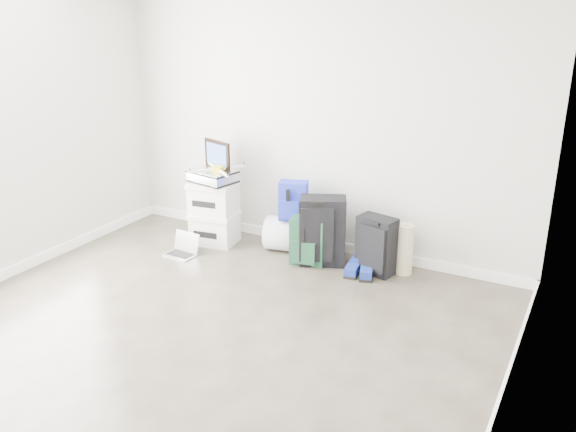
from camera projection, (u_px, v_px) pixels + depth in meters
The scene contains 14 objects.
ground at pixel (168, 361), 4.46m from camera, with size 5.00×5.00×0.00m, color #312B24.
room_envelope at pixel (152, 128), 3.89m from camera, with size 4.52×5.02×2.71m.
boxes_stack at pixel (214, 212), 6.52m from camera, with size 0.53×0.45×0.68m.
briefcase at pixel (213, 176), 6.38m from camera, with size 0.46×0.33×0.13m, color #B2B2B7.
painting at pixel (217, 154), 6.39m from camera, with size 0.38×0.14×0.30m.
drone at pixel (218, 169), 6.30m from camera, with size 0.51×0.51×0.05m.
duffel_bag at pixel (294, 235), 6.34m from camera, with size 0.36×0.36×0.59m, color #979B9F.
blue_backpack at pixel (293, 202), 6.19m from camera, with size 0.33×0.29×0.40m.
large_suitcase at pixel (322, 231), 5.99m from camera, with size 0.51×0.44×0.69m.
green_backpack at pixel (308, 242), 6.02m from camera, with size 0.37×0.30×0.48m.
carry_on at pixel (376, 245), 5.80m from camera, with size 0.40×0.30×0.57m.
shoes at pixel (360, 270), 5.83m from camera, with size 0.32×0.33×0.10m.
rolled_rug at pixel (405, 249), 5.81m from camera, with size 0.16×0.16×0.49m, color tan.
laptop at pixel (183, 249), 6.30m from camera, with size 0.33×0.25×0.22m.
Camera 1 is at (2.59, -2.97, 2.51)m, focal length 38.00 mm.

